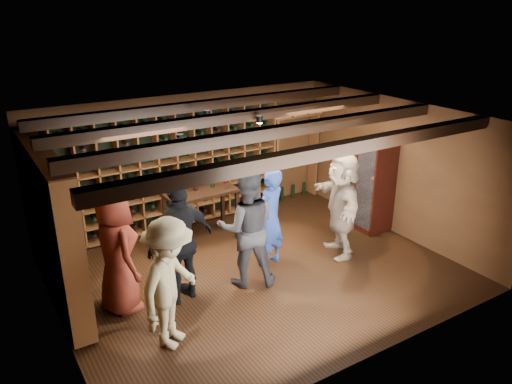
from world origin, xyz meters
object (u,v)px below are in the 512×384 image
guest_khaki (170,284)px  tasting_table (201,197)px  guest_red_floral (117,250)px  man_grey_suit (247,228)px  man_blue_shirt (270,218)px  guest_beige (341,205)px  guest_woman_black (181,242)px  display_cabinet (375,187)px

guest_khaki → tasting_table: guest_khaki is taller
guest_red_floral → guest_khaki: (0.31, -1.11, -0.05)m
man_grey_suit → man_blue_shirt: bearing=-129.1°
man_grey_suit → guest_khaki: size_ratio=1.07×
guest_beige → guest_woman_black: bearing=-70.7°
man_blue_shirt → guest_woman_black: 1.64m
guest_woman_black → guest_khaki: guest_woman_black is taller
man_grey_suit → tasting_table: 1.68m
man_grey_suit → guest_khaki: bearing=50.8°
display_cabinet → guest_woman_black: bearing=-175.9°
guest_beige → guest_red_floral: bearing=-73.9°
display_cabinet → guest_woman_black: size_ratio=0.95×
guest_red_floral → tasting_table: 2.33m
guest_beige → man_grey_suit: bearing=-68.6°
tasting_table → guest_red_floral: bearing=-146.8°
man_blue_shirt → guest_red_floral: size_ratio=0.91×
guest_woman_black → guest_beige: size_ratio=1.02×
guest_red_floral → man_blue_shirt: bearing=-96.1°
guest_beige → tasting_table: bearing=-111.5°
guest_woman_black → guest_beige: bearing=165.6°
man_blue_shirt → guest_woman_black: guest_woman_black is taller
display_cabinet → man_blue_shirt: (-2.40, -0.10, -0.02)m
guest_khaki → tasting_table: bearing=17.4°
guest_red_floral → guest_woman_black: bearing=-110.8°
man_blue_shirt → guest_woman_black: bearing=-15.2°
display_cabinet → man_grey_suit: size_ratio=0.95×
man_blue_shirt → tasting_table: (-0.56, 1.38, 0.01)m
display_cabinet → man_grey_suit: bearing=-172.5°
man_grey_suit → tasting_table: (0.05, 1.68, -0.08)m
man_grey_suit → guest_woman_black: man_grey_suit is taller
guest_red_floral → guest_woman_black: (0.85, -0.24, 0.01)m
man_blue_shirt → tasting_table: 1.49m
guest_red_floral → guest_beige: 3.73m
guest_red_floral → tasting_table: (1.91, 1.33, -0.07)m
guest_red_floral → tasting_table: guest_red_floral is taller
guest_khaki → man_blue_shirt: bearing=-13.1°
guest_red_floral → guest_beige: bearing=-100.4°
display_cabinet → man_blue_shirt: display_cabinet is taller
man_blue_shirt → guest_woman_black: size_ratio=0.91×
man_blue_shirt → guest_khaki: 2.41m
display_cabinet → man_grey_suit: 3.04m
guest_woman_black → man_blue_shirt: bearing=174.4°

